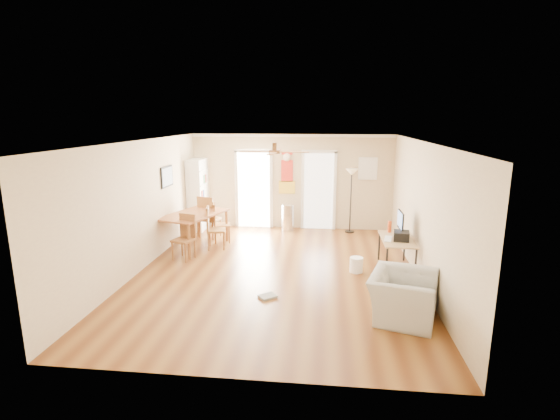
# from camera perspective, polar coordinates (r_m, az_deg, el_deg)

# --- Properties ---
(floor) EXTENTS (7.00, 7.00, 0.00)m
(floor) POSITION_cam_1_polar(r_m,az_deg,el_deg) (8.41, -0.45, -8.57)
(floor) COLOR brown
(floor) RESTS_ON ground
(ceiling) EXTENTS (5.50, 7.00, 0.00)m
(ceiling) POSITION_cam_1_polar(r_m,az_deg,el_deg) (7.85, -0.49, 9.42)
(ceiling) COLOR silver
(ceiling) RESTS_ON floor
(wall_back) EXTENTS (5.50, 0.04, 2.60)m
(wall_back) POSITION_cam_1_polar(r_m,az_deg,el_deg) (11.45, 1.60, 3.89)
(wall_back) COLOR beige
(wall_back) RESTS_ON floor
(wall_front) EXTENTS (5.50, 0.04, 2.60)m
(wall_front) POSITION_cam_1_polar(r_m,az_deg,el_deg) (4.71, -5.54, -9.08)
(wall_front) COLOR beige
(wall_front) RESTS_ON floor
(wall_left) EXTENTS (0.04, 7.00, 2.60)m
(wall_left) POSITION_cam_1_polar(r_m,az_deg,el_deg) (8.78, -18.59, 0.53)
(wall_left) COLOR beige
(wall_left) RESTS_ON floor
(wall_right) EXTENTS (0.04, 7.00, 2.60)m
(wall_right) POSITION_cam_1_polar(r_m,az_deg,el_deg) (8.18, 19.03, -0.35)
(wall_right) COLOR beige
(wall_right) RESTS_ON floor
(crown_molding) EXTENTS (5.50, 7.00, 0.08)m
(crown_molding) POSITION_cam_1_polar(r_m,az_deg,el_deg) (7.85, -0.49, 9.13)
(crown_molding) COLOR white
(crown_molding) RESTS_ON wall_back
(kitchen_doorway) EXTENTS (0.90, 0.10, 2.10)m
(kitchen_doorway) POSITION_cam_1_polar(r_m,az_deg,el_deg) (11.61, -3.59, 2.74)
(kitchen_doorway) COLOR white
(kitchen_doorway) RESTS_ON wall_back
(bathroom_doorway) EXTENTS (0.80, 0.10, 2.10)m
(bathroom_doorway) POSITION_cam_1_polar(r_m,az_deg,el_deg) (11.44, 5.33, 2.56)
(bathroom_doorway) COLOR white
(bathroom_doorway) RESTS_ON wall_back
(wall_decal) EXTENTS (0.46, 0.03, 1.10)m
(wall_decal) POSITION_cam_1_polar(r_m,az_deg,el_deg) (11.41, 0.97, 5.12)
(wall_decal) COLOR red
(wall_decal) RESTS_ON wall_back
(ac_grille) EXTENTS (0.50, 0.04, 0.60)m
(ac_grille) POSITION_cam_1_polar(r_m,az_deg,el_deg) (11.39, 11.98, 5.60)
(ac_grille) COLOR white
(ac_grille) RESTS_ON wall_back
(framed_poster) EXTENTS (0.04, 0.66, 0.48)m
(framed_poster) POSITION_cam_1_polar(r_m,az_deg,el_deg) (9.97, -15.28, 4.46)
(framed_poster) COLOR black
(framed_poster) RESTS_ON wall_left
(ceiling_fan) EXTENTS (1.24, 1.24, 0.20)m
(ceiling_fan) POSITION_cam_1_polar(r_m,az_deg,el_deg) (7.56, -0.76, 8.01)
(ceiling_fan) COLOR #593819
(ceiling_fan) RESTS_ON ceiling
(bookshelf) EXTENTS (0.43, 0.89, 1.94)m
(bookshelf) POSITION_cam_1_polar(r_m,az_deg,el_deg) (11.59, -11.19, 2.10)
(bookshelf) COLOR silver
(bookshelf) RESTS_ON floor
(dining_table) EXTENTS (1.46, 1.88, 0.82)m
(dining_table) POSITION_cam_1_polar(r_m,az_deg,el_deg) (10.07, -11.74, -2.78)
(dining_table) COLOR #985631
(dining_table) RESTS_ON floor
(dining_chair_right_a) EXTENTS (0.50, 0.50, 0.97)m
(dining_chair_right_a) POSITION_cam_1_polar(r_m,az_deg,el_deg) (10.37, -8.00, -1.76)
(dining_chair_right_a) COLOR #AC7737
(dining_chair_right_a) RESTS_ON floor
(dining_chair_right_b) EXTENTS (0.48, 0.48, 1.00)m
(dining_chair_right_b) POSITION_cam_1_polar(r_m,az_deg,el_deg) (9.87, -8.76, -2.44)
(dining_chair_right_b) COLOR olive
(dining_chair_right_b) RESTS_ON floor
(dining_chair_near) EXTENTS (0.51, 0.51, 0.98)m
(dining_chair_near) POSITION_cam_1_polar(r_m,az_deg,el_deg) (9.25, -13.18, -3.72)
(dining_chair_near) COLOR #915B2F
(dining_chair_near) RESTS_ON floor
(dining_chair_far) EXTENTS (0.56, 0.56, 1.09)m
(dining_chair_far) POSITION_cam_1_polar(r_m,az_deg,el_deg) (10.81, -9.61, -0.91)
(dining_chair_far) COLOR #956130
(dining_chair_far) RESTS_ON floor
(trash_can) EXTENTS (0.41, 0.41, 0.72)m
(trash_can) POSITION_cam_1_polar(r_m,az_deg,el_deg) (11.33, 1.05, -1.05)
(trash_can) COLOR silver
(trash_can) RESTS_ON floor
(torchiere_lamp) EXTENTS (0.36, 0.36, 1.72)m
(torchiere_lamp) POSITION_cam_1_polar(r_m,az_deg,el_deg) (11.21, 9.69, 1.23)
(torchiere_lamp) COLOR black
(torchiere_lamp) RESTS_ON floor
(computer_desk) EXTENTS (0.62, 1.23, 0.66)m
(computer_desk) POSITION_cam_1_polar(r_m,az_deg,el_deg) (8.78, 15.68, -5.84)
(computer_desk) COLOR tan
(computer_desk) RESTS_ON floor
(imac) EXTENTS (0.12, 0.56, 0.52)m
(imac) POSITION_cam_1_polar(r_m,az_deg,el_deg) (8.79, 16.23, -1.84)
(imac) COLOR black
(imac) RESTS_ON computer_desk
(keyboard) EXTENTS (0.22, 0.44, 0.02)m
(keyboard) POSITION_cam_1_polar(r_m,az_deg,el_deg) (8.57, 14.63, -3.85)
(keyboard) COLOR white
(keyboard) RESTS_ON computer_desk
(printer) EXTENTS (0.34, 0.38, 0.18)m
(printer) POSITION_cam_1_polar(r_m,az_deg,el_deg) (8.56, 16.35, -3.42)
(printer) COLOR black
(printer) RESTS_ON computer_desk
(orange_bottle) EXTENTS (0.09, 0.09, 0.24)m
(orange_bottle) POSITION_cam_1_polar(r_m,az_deg,el_deg) (9.06, 14.83, -2.23)
(orange_bottle) COLOR #D24312
(orange_bottle) RESTS_ON computer_desk
(wastebasket_a) EXTENTS (0.31, 0.31, 0.30)m
(wastebasket_a) POSITION_cam_1_polar(r_m,az_deg,el_deg) (8.52, 10.45, -7.41)
(wastebasket_a) COLOR white
(wastebasket_a) RESTS_ON floor
(floor_cloth) EXTENTS (0.36, 0.35, 0.04)m
(floor_cloth) POSITION_cam_1_polar(r_m,az_deg,el_deg) (7.30, -1.72, -11.79)
(floor_cloth) COLOR gray
(floor_cloth) RESTS_ON floor
(armchair) EXTENTS (1.23, 1.32, 0.71)m
(armchair) POSITION_cam_1_polar(r_m,az_deg,el_deg) (6.77, 16.50, -11.29)
(armchair) COLOR #AEAFA9
(armchair) RESTS_ON floor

